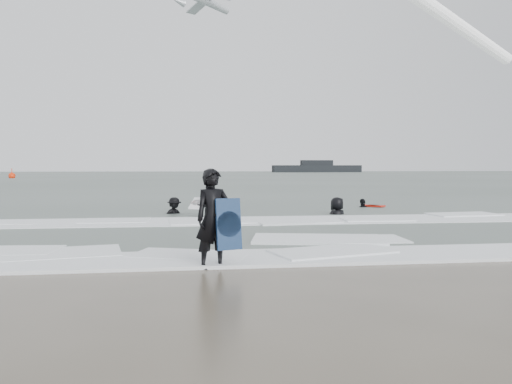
{
  "coord_description": "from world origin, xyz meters",
  "views": [
    {
      "loc": [
        -1.85,
        -10.74,
        1.93
      ],
      "look_at": [
        0.0,
        5.0,
        1.1
      ],
      "focal_mm": 35.0,
      "sensor_mm": 36.0,
      "label": 1
    }
  ],
  "objects": [
    {
      "name": "surf_foam",
      "position": [
        0.0,
        3.7,
        0.04
      ],
      "size": [
        30.03,
        9.06,
        0.09
      ],
      "color": "white",
      "rests_on": "ground"
    },
    {
      "name": "surfer_right_near",
      "position": [
        5.64,
        11.19,
        0.0
      ],
      "size": [
        1.01,
        0.67,
        1.59
      ],
      "primitive_type": "imported",
      "rotation": [
        0.0,
        0.0,
        -2.81
      ],
      "color": "black",
      "rests_on": "ground"
    },
    {
      "name": "bodyboards",
      "position": [
        1.04,
        5.93,
        0.5
      ],
      "size": [
        8.86,
        13.4,
        1.25
      ],
      "color": "#10274D",
      "rests_on": "ground"
    },
    {
      "name": "vessel_horizon",
      "position": [
        33.73,
        135.93,
        1.34
      ],
      "size": [
        26.51,
        4.73,
        3.6
      ],
      "color": "black",
      "rests_on": "ground"
    },
    {
      "name": "surfer_breaker",
      "position": [
        -2.77,
        8.97,
        0.0
      ],
      "size": [
        1.16,
        0.99,
        1.55
      ],
      "primitive_type": "imported",
      "rotation": [
        0.0,
        0.0,
        0.51
      ],
      "color": "black",
      "rests_on": "ground"
    },
    {
      "name": "surfer_wading",
      "position": [
        -1.44,
        7.62,
        0.0
      ],
      "size": [
        0.95,
        0.77,
        1.86
      ],
      "primitive_type": "imported",
      "rotation": [
        0.0,
        0.0,
        3.21
      ],
      "color": "black",
      "rests_on": "ground"
    },
    {
      "name": "ground",
      "position": [
        0.0,
        0.0,
        0.0
      ],
      "size": [
        320.0,
        320.0,
        0.0
      ],
      "primitive_type": "plane",
      "color": "brown",
      "rests_on": "ground"
    },
    {
      "name": "surfer_centre",
      "position": [
        -1.56,
        -1.38,
        0.0
      ],
      "size": [
        0.81,
        0.67,
        1.9
      ],
      "primitive_type": "imported",
      "rotation": [
        0.0,
        0.0,
        0.36
      ],
      "color": "black",
      "rests_on": "ground"
    },
    {
      "name": "sea",
      "position": [
        0.0,
        80.0,
        0.06
      ],
      "size": [
        320.0,
        320.0,
        0.0
      ],
      "primitive_type": "plane",
      "color": "#47544C",
      "rests_on": "ground"
    },
    {
      "name": "surfer_right_far",
      "position": [
        3.54,
        8.07,
        0.0
      ],
      "size": [
        1.08,
        0.93,
        1.87
      ],
      "primitive_type": "imported",
      "rotation": [
        0.0,
        0.0,
        -2.69
      ],
      "color": "black",
      "rests_on": "ground"
    },
    {
      "name": "buoy",
      "position": [
        -30.27,
        69.94,
        0.42
      ],
      "size": [
        1.0,
        1.0,
        1.65
      ],
      "color": "#F42E0A",
      "rests_on": "ground"
    }
  ]
}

